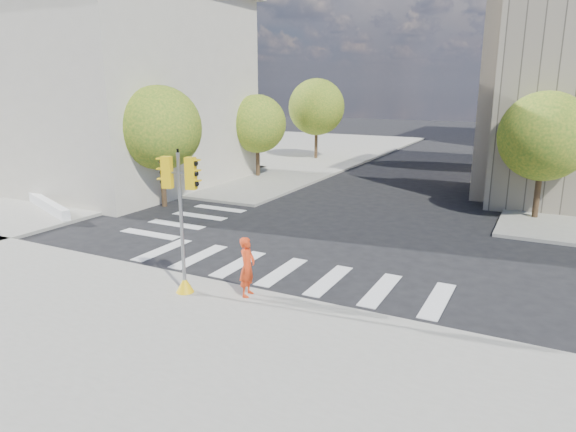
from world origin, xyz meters
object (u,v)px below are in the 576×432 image
at_px(lamp_near, 558,120).
at_px(traffic_signal, 182,234).
at_px(planter_wall, 47,205).
at_px(lamp_far, 559,109).
at_px(photographer, 247,267).

bearing_deg(lamp_near, traffic_signal, -116.91).
height_order(traffic_signal, planter_wall, traffic_signal).
xyz_separation_m(lamp_near, lamp_far, (0.00, 14.00, 0.00)).
height_order(photographer, planter_wall, photographer).
height_order(lamp_far, photographer, lamp_far).
bearing_deg(traffic_signal, lamp_near, 50.16).
relative_size(lamp_near, photographer, 4.38).
relative_size(lamp_near, lamp_far, 1.00).
height_order(lamp_near, lamp_far, same).
xyz_separation_m(lamp_near, photographer, (-7.90, -18.60, -3.50)).
distance_m(lamp_near, traffic_signal, 21.76).
xyz_separation_m(traffic_signal, photographer, (1.88, 0.67, -0.96)).
distance_m(lamp_near, photographer, 20.51).
distance_m(photographer, planter_wall, 15.78).
bearing_deg(traffic_signal, lamp_far, 60.69).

